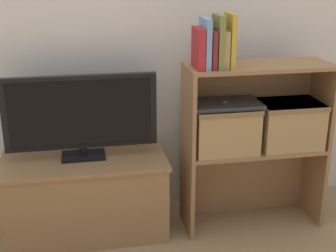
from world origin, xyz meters
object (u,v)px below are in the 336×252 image
(tv_stand, at_px, (86,194))
(storage_basket_right, at_px, (288,122))
(storage_basket_left, at_px, (224,126))
(book_olive, at_px, (218,41))
(book_crimson, at_px, (198,48))
(book_tan, at_px, (224,49))
(book_maroon, at_px, (211,49))
(laptop, at_px, (225,104))
(book_skyblue, at_px, (205,43))
(book_mustard, at_px, (230,40))
(tv, at_px, (81,114))

(tv_stand, relative_size, storage_basket_right, 2.54)
(storage_basket_left, bearing_deg, book_olive, -159.40)
(book_olive, bearing_deg, storage_basket_left, 20.60)
(book_crimson, bearing_deg, book_tan, 0.00)
(book_maroon, distance_m, book_olive, 0.05)
(book_crimson, xyz_separation_m, book_maroon, (0.06, -0.00, -0.01))
(storage_basket_left, bearing_deg, book_tan, -139.52)
(book_maroon, bearing_deg, book_crimson, 180.00)
(tv_stand, bearing_deg, storage_basket_right, -4.69)
(laptop, bearing_deg, book_tan, -139.52)
(storage_basket_right, bearing_deg, book_olive, -177.14)
(laptop, bearing_deg, storage_basket_left, -90.00)
(book_skyblue, relative_size, storage_basket_right, 0.72)
(book_crimson, distance_m, laptop, 0.33)
(book_tan, distance_m, book_mustard, 0.05)
(book_maroon, xyz_separation_m, storage_basket_left, (0.09, 0.02, -0.40))
(book_mustard, bearing_deg, book_skyblue, 180.00)
(storage_basket_left, bearing_deg, tv_stand, 173.02)
(tv, relative_size, book_maroon, 4.16)
(book_olive, bearing_deg, tv, 170.88)
(book_crimson, xyz_separation_m, storage_basket_right, (0.50, 0.02, -0.41))
(book_mustard, bearing_deg, book_crimson, 180.00)
(book_olive, height_order, laptop, book_olive)
(book_tan, bearing_deg, storage_basket_left, 40.48)
(book_skyblue, xyz_separation_m, book_olive, (0.06, 0.00, 0.01))
(book_mustard, height_order, laptop, book_mustard)
(book_crimson, height_order, book_tan, book_crimson)
(book_crimson, distance_m, book_olive, 0.10)
(tv_stand, relative_size, book_crimson, 4.36)
(laptop, bearing_deg, book_olive, -159.40)
(book_olive, xyz_separation_m, storage_basket_right, (0.41, 0.02, -0.44))
(book_olive, bearing_deg, book_crimson, 180.00)
(book_mustard, height_order, storage_basket_left, book_mustard)
(tv, xyz_separation_m, book_tan, (0.69, -0.11, 0.32))
(book_mustard, xyz_separation_m, laptop, (-0.00, 0.02, -0.32))
(book_skyblue, relative_size, book_tan, 1.33)
(book_olive, relative_size, book_tan, 1.41)
(book_crimson, xyz_separation_m, storage_basket_left, (0.15, 0.02, -0.41))
(laptop, bearing_deg, tv_stand, 173.02)
(book_skyblue, xyz_separation_m, book_mustard, (0.12, 0.00, 0.01))
(book_maroon, height_order, book_olive, book_olive)
(book_tan, bearing_deg, laptop, 40.48)
(book_skyblue, relative_size, laptop, 0.66)
(book_skyblue, distance_m, book_maroon, 0.04)
(tv, bearing_deg, book_tan, -8.73)
(tv, distance_m, book_tan, 0.77)
(tv_stand, height_order, storage_basket_right, storage_basket_right)
(book_skyblue, bearing_deg, book_maroon, -0.00)
(tv, relative_size, book_skyblue, 3.21)
(book_tan, bearing_deg, book_olive, 180.00)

